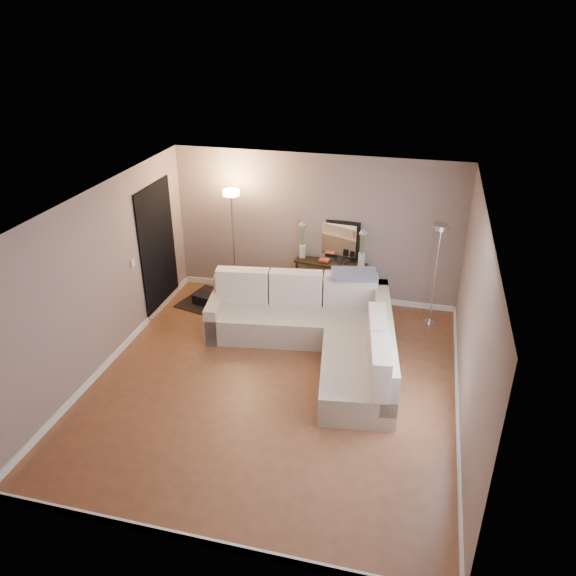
% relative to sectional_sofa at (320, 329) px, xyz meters
% --- Properties ---
extents(floor, '(5.00, 5.50, 0.01)m').
position_rel_sectional_sofa_xyz_m(floor, '(-0.45, -0.99, -0.37)').
color(floor, brown).
rests_on(floor, ground).
extents(ceiling, '(5.00, 5.50, 0.01)m').
position_rel_sectional_sofa_xyz_m(ceiling, '(-0.45, -0.99, 2.24)').
color(ceiling, white).
rests_on(ceiling, ground).
extents(wall_back, '(5.00, 0.02, 2.60)m').
position_rel_sectional_sofa_xyz_m(wall_back, '(-0.45, 1.77, 0.93)').
color(wall_back, gray).
rests_on(wall_back, ground).
extents(wall_front, '(5.00, 0.02, 2.60)m').
position_rel_sectional_sofa_xyz_m(wall_front, '(-0.45, -3.75, 0.93)').
color(wall_front, gray).
rests_on(wall_front, ground).
extents(wall_left, '(0.02, 5.50, 2.60)m').
position_rel_sectional_sofa_xyz_m(wall_left, '(-2.96, -0.99, 0.93)').
color(wall_left, gray).
rests_on(wall_left, ground).
extents(wall_right, '(0.02, 5.50, 2.60)m').
position_rel_sectional_sofa_xyz_m(wall_right, '(2.06, -0.99, 0.93)').
color(wall_right, gray).
rests_on(wall_right, ground).
extents(baseboard_back, '(5.00, 0.03, 0.10)m').
position_rel_sectional_sofa_xyz_m(baseboard_back, '(-0.45, 1.74, -0.32)').
color(baseboard_back, white).
rests_on(baseboard_back, ground).
extents(baseboard_front, '(5.00, 0.03, 0.10)m').
position_rel_sectional_sofa_xyz_m(baseboard_front, '(-0.45, -3.73, -0.32)').
color(baseboard_front, white).
rests_on(baseboard_front, ground).
extents(baseboard_left, '(0.03, 5.50, 0.10)m').
position_rel_sectional_sofa_xyz_m(baseboard_left, '(-2.93, -0.99, -0.32)').
color(baseboard_left, white).
rests_on(baseboard_left, ground).
extents(baseboard_right, '(0.03, 5.50, 0.10)m').
position_rel_sectional_sofa_xyz_m(baseboard_right, '(2.04, -0.99, -0.32)').
color(baseboard_right, white).
rests_on(baseboard_right, ground).
extents(doorway, '(0.02, 1.20, 2.20)m').
position_rel_sectional_sofa_xyz_m(doorway, '(-2.93, 0.71, 0.73)').
color(doorway, black).
rests_on(doorway, ground).
extents(switch_plate, '(0.02, 0.08, 0.12)m').
position_rel_sectional_sofa_xyz_m(switch_plate, '(-2.93, -0.14, 0.83)').
color(switch_plate, white).
rests_on(switch_plate, ground).
extents(sectional_sofa, '(3.18, 2.81, 0.99)m').
position_rel_sectional_sofa_xyz_m(sectional_sofa, '(0.00, 0.00, 0.00)').
color(sectional_sofa, '#C1B09C').
rests_on(sectional_sofa, floor).
extents(throw_blanket, '(0.78, 0.54, 0.09)m').
position_rel_sectional_sofa_xyz_m(throw_blanket, '(0.38, 0.75, 0.62)').
color(throw_blanket, slate).
rests_on(throw_blanket, sectional_sofa).
extents(console_table, '(1.28, 0.48, 0.77)m').
position_rel_sectional_sofa_xyz_m(console_table, '(-0.20, 1.60, 0.07)').
color(console_table, black).
rests_on(console_table, floor).
extents(leaning_mirror, '(0.88, 0.14, 0.69)m').
position_rel_sectional_sofa_xyz_m(leaning_mirror, '(-0.11, 1.76, 0.77)').
color(leaning_mirror, black).
rests_on(leaning_mirror, console_table).
extents(table_decor, '(0.53, 0.15, 0.13)m').
position_rel_sectional_sofa_xyz_m(table_decor, '(-0.13, 1.56, 0.45)').
color(table_decor, '#E04B27').
rests_on(table_decor, console_table).
extents(flower_vase_left, '(0.15, 0.13, 0.66)m').
position_rel_sectional_sofa_xyz_m(flower_vase_left, '(-0.65, 1.66, 0.70)').
color(flower_vase_left, silver).
rests_on(flower_vase_left, console_table).
extents(flower_vase_right, '(0.15, 0.13, 0.66)m').
position_rel_sectional_sofa_xyz_m(flower_vase_right, '(0.40, 1.54, 0.70)').
color(flower_vase_right, silver).
rests_on(flower_vase_right, console_table).
extents(floor_lamp_lit, '(0.34, 0.34, 2.00)m').
position_rel_sectional_sofa_xyz_m(floor_lamp_lit, '(-1.82, 1.37, 1.04)').
color(floor_lamp_lit, silver).
rests_on(floor_lamp_lit, floor).
extents(floor_lamp_unlit, '(0.26, 0.26, 1.75)m').
position_rel_sectional_sofa_xyz_m(floor_lamp_unlit, '(1.63, 1.23, 0.87)').
color(floor_lamp_unlit, silver).
rests_on(floor_lamp_unlit, floor).
extents(charcoal_rug, '(1.50, 1.26, 0.02)m').
position_rel_sectional_sofa_xyz_m(charcoal_rug, '(-2.01, 1.02, -0.36)').
color(charcoal_rug, black).
rests_on(charcoal_rug, floor).
extents(black_bag, '(0.42, 0.34, 0.24)m').
position_rel_sectional_sofa_xyz_m(black_bag, '(-2.26, 0.97, -0.31)').
color(black_bag, black).
rests_on(black_bag, charcoal_rug).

